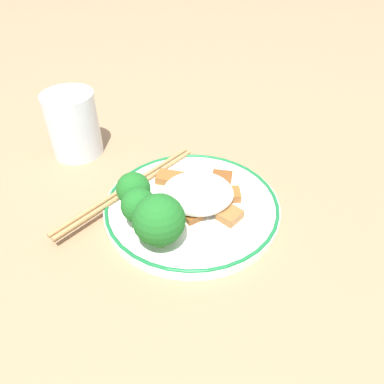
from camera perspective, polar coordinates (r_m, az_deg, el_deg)
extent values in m
plane|color=#9E7A56|center=(0.50, 0.00, -2.87)|extent=(3.00, 3.00, 0.00)
cylinder|color=white|center=(0.50, 0.00, -2.34)|extent=(0.23, 0.23, 0.01)
torus|color=#197238|center=(0.49, 0.00, -1.79)|extent=(0.23, 0.23, 0.01)
ellipsoid|color=white|center=(0.48, 0.89, 0.00)|extent=(0.09, 0.08, 0.04)
cylinder|color=#72AD4C|center=(0.49, -8.67, -1.49)|extent=(0.02, 0.02, 0.01)
sphere|color=#1E6B23|center=(0.48, -8.92, 0.45)|extent=(0.04, 0.04, 0.04)
cylinder|color=#72AD4C|center=(0.46, -7.88, -4.30)|extent=(0.02, 0.02, 0.02)
sphere|color=#1E6B23|center=(0.44, -8.15, -2.04)|extent=(0.04, 0.04, 0.04)
cylinder|color=#72AD4C|center=(0.44, -4.83, -7.06)|extent=(0.02, 0.02, 0.01)
sphere|color=#1E6B23|center=(0.42, -5.05, -4.25)|extent=(0.06, 0.06, 0.06)
cube|color=#995B28|center=(0.50, 5.91, -0.35)|extent=(0.03, 0.03, 0.01)
cube|color=brown|center=(0.47, -0.36, -3.44)|extent=(0.03, 0.03, 0.01)
cube|color=#995B28|center=(0.53, -3.28, 2.13)|extent=(0.04, 0.03, 0.01)
cube|color=#9E6633|center=(0.47, 5.78, -3.54)|extent=(0.04, 0.04, 0.01)
cube|color=brown|center=(0.53, 4.50, 1.84)|extent=(0.03, 0.04, 0.01)
cylinder|color=#AD8451|center=(0.52, -10.00, 0.75)|extent=(0.16, 0.20, 0.01)
cylinder|color=#AD8451|center=(0.52, -9.37, 0.36)|extent=(0.16, 0.20, 0.01)
cylinder|color=silver|center=(0.62, -17.65, 9.79)|extent=(0.08, 0.08, 0.10)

